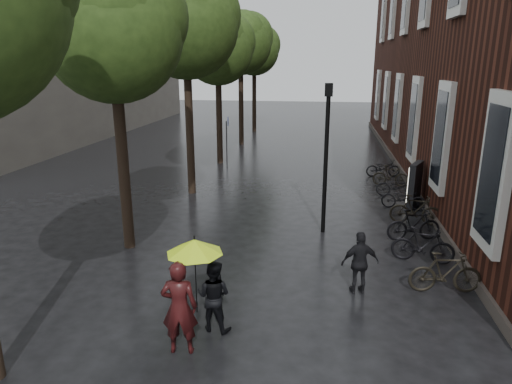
% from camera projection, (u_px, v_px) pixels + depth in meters
% --- Properties ---
extents(bg_building, '(16.00, 30.00, 14.00)m').
position_uv_depth(bg_building, '(13.00, 39.00, 34.42)').
color(bg_building, '#47423D').
rests_on(bg_building, ground).
extents(street_trees, '(4.33, 34.03, 8.91)m').
position_uv_depth(street_trees, '(203.00, 40.00, 20.53)').
color(street_trees, black).
rests_on(street_trees, ground).
extents(person_burgundy, '(0.74, 0.54, 1.89)m').
position_uv_depth(person_burgundy, '(179.00, 307.00, 8.58)').
color(person_burgundy, black).
rests_on(person_burgundy, ground).
extents(person_black, '(0.84, 0.71, 1.53)m').
position_uv_depth(person_black, '(214.00, 296.00, 9.37)').
color(person_black, black).
rests_on(person_black, ground).
extents(lime_umbrella, '(1.12, 1.12, 1.65)m').
position_uv_depth(lime_umbrella, '(194.00, 246.00, 8.76)').
color(lime_umbrella, black).
rests_on(lime_umbrella, ground).
extents(pedestrian_walking, '(0.98, 0.60, 1.56)m').
position_uv_depth(pedestrian_walking, '(360.00, 263.00, 10.88)').
color(pedestrian_walking, black).
rests_on(pedestrian_walking, ground).
extents(parked_bicycles, '(2.12, 12.45, 1.04)m').
position_uv_depth(parked_bicycles, '(406.00, 204.00, 16.33)').
color(parked_bicycles, black).
rests_on(parked_bicycles, ground).
extents(ad_lightbox, '(0.27, 1.14, 1.72)m').
position_uv_depth(ad_lightbox, '(415.00, 185.00, 17.43)').
color(ad_lightbox, black).
rests_on(ad_lightbox, ground).
extents(lamp_post, '(0.25, 0.25, 4.77)m').
position_uv_depth(lamp_post, '(326.00, 145.00, 14.23)').
color(lamp_post, black).
rests_on(lamp_post, ground).
extents(cycle_sign, '(0.14, 0.48, 2.65)m').
position_uv_depth(cycle_sign, '(227.00, 134.00, 23.80)').
color(cycle_sign, '#262628').
rests_on(cycle_sign, ground).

